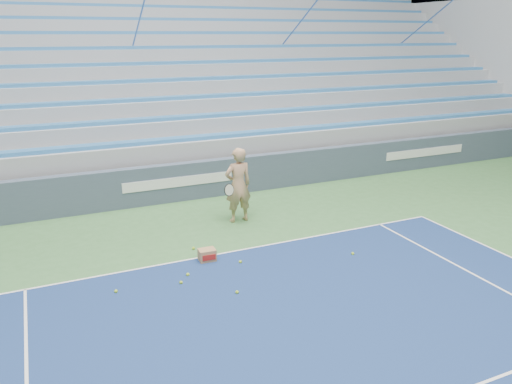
{
  "coord_description": "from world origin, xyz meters",
  "views": [
    {
      "loc": [
        -3.58,
        2.43,
        4.63
      ],
      "look_at": [
        0.9,
        12.38,
        1.15
      ],
      "focal_mm": 35.0,
      "sensor_mm": 36.0,
      "label": 1
    }
  ],
  "objects": [
    {
      "name": "tennis_ball_4",
      "position": [
        -1.36,
        10.91,
        0.03
      ],
      "size": [
        0.07,
        0.07,
        0.07
      ],
      "primitive_type": "sphere",
      "color": "#A7D12A",
      "rests_on": "ground"
    },
    {
      "name": "tennis_ball_0",
      "position": [
        -1.14,
        11.18,
        0.03
      ],
      "size": [
        0.07,
        0.07,
        0.07
      ],
      "primitive_type": "sphere",
      "color": "#A7D12A",
      "rests_on": "ground"
    },
    {
      "name": "tennis_player",
      "position": [
        0.95,
        13.61,
        0.97
      ],
      "size": [
        0.97,
        0.86,
        1.93
      ],
      "color": "tan",
      "rests_on": "ground"
    },
    {
      "name": "ball_box",
      "position": [
        -0.56,
        11.69,
        0.13
      ],
      "size": [
        0.37,
        0.29,
        0.27
      ],
      "color": "#A2794E",
      "rests_on": "ground"
    },
    {
      "name": "tennis_ball_3",
      "position": [
        -0.51,
        10.12,
        0.03
      ],
      "size": [
        0.07,
        0.07,
        0.07
      ],
      "primitive_type": "sphere",
      "color": "#A7D12A",
      "rests_on": "ground"
    },
    {
      "name": "sponsor_barrier",
      "position": [
        0.0,
        15.88,
        0.55
      ],
      "size": [
        30.0,
        0.32,
        1.1
      ],
      "color": "#3E4C5F",
      "rests_on": "ground"
    },
    {
      "name": "bleachers",
      "position": [
        0.0,
        21.6,
        2.36
      ],
      "size": [
        31.0,
        9.15,
        7.3
      ],
      "color": "#999CA1",
      "rests_on": "ground"
    },
    {
      "name": "tennis_ball_2",
      "position": [
        -0.65,
        12.37,
        0.03
      ],
      "size": [
        0.07,
        0.07,
        0.07
      ],
      "primitive_type": "sphere",
      "color": "#A7D12A",
      "rests_on": "ground"
    },
    {
      "name": "tennis_ball_1",
      "position": [
        -2.56,
        11.08,
        0.03
      ],
      "size": [
        0.07,
        0.07,
        0.07
      ],
      "primitive_type": "sphere",
      "color": "#A7D12A",
      "rests_on": "ground"
    },
    {
      "name": "tennis_ball_6",
      "position": [
        2.44,
        10.66,
        0.03
      ],
      "size": [
        0.07,
        0.07,
        0.07
      ],
      "primitive_type": "sphere",
      "color": "#A7D12A",
      "rests_on": "ground"
    },
    {
      "name": "tennis_ball_5",
      "position": [
        0.04,
        11.29,
        0.03
      ],
      "size": [
        0.07,
        0.07,
        0.07
      ],
      "primitive_type": "sphere",
      "color": "#A7D12A",
      "rests_on": "ground"
    }
  ]
}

